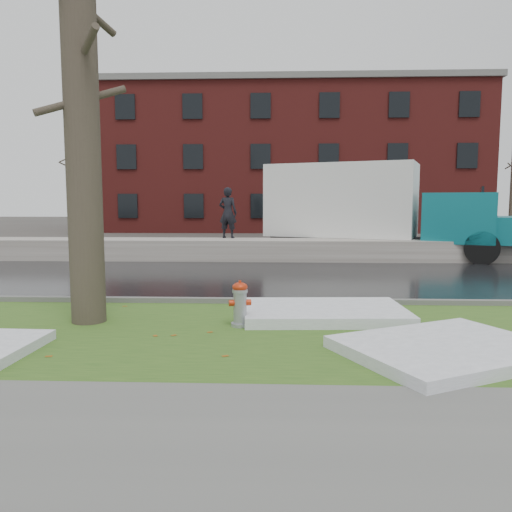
{
  "coord_description": "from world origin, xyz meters",
  "views": [
    {
      "loc": [
        0.84,
        -8.86,
        2.07
      ],
      "look_at": [
        0.44,
        0.95,
        1.0
      ],
      "focal_mm": 35.0,
      "sensor_mm": 36.0,
      "label": 1
    }
  ],
  "objects_px": {
    "fire_hydrant": "(240,302)",
    "tree": "(81,105)",
    "box_truck": "(370,208)",
    "worker": "(228,213)"
  },
  "relations": [
    {
      "from": "fire_hydrant",
      "to": "tree",
      "type": "relative_size",
      "value": 0.11
    },
    {
      "from": "tree",
      "to": "box_truck",
      "type": "bearing_deg",
      "value": 57.97
    },
    {
      "from": "tree",
      "to": "worker",
      "type": "xyz_separation_m",
      "value": [
        1.41,
        9.95,
        -1.96
      ]
    },
    {
      "from": "fire_hydrant",
      "to": "tree",
      "type": "bearing_deg",
      "value": 161.92
    },
    {
      "from": "fire_hydrant",
      "to": "worker",
      "type": "height_order",
      "value": "worker"
    },
    {
      "from": "fire_hydrant",
      "to": "box_truck",
      "type": "xyz_separation_m",
      "value": [
        4.12,
        10.94,
        1.4
      ]
    },
    {
      "from": "tree",
      "to": "box_truck",
      "type": "xyz_separation_m",
      "value": [
        6.71,
        10.73,
        -1.78
      ]
    },
    {
      "from": "box_truck",
      "to": "worker",
      "type": "xyz_separation_m",
      "value": [
        -5.3,
        -0.77,
        -0.18
      ]
    },
    {
      "from": "box_truck",
      "to": "fire_hydrant",
      "type": "bearing_deg",
      "value": -90.28
    },
    {
      "from": "worker",
      "to": "box_truck",
      "type": "bearing_deg",
      "value": -157.14
    }
  ]
}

